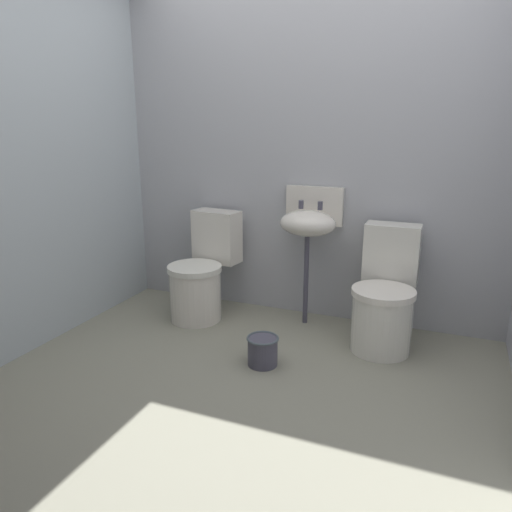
# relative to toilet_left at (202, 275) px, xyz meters

# --- Properties ---
(ground_plane) EXTENTS (3.27, 2.93, 0.08)m
(ground_plane) POSITION_rel_toilet_left_xyz_m (0.69, -0.91, -0.36)
(ground_plane) COLOR gray
(wall_back) EXTENTS (3.27, 0.10, 2.47)m
(wall_back) POSITION_rel_toilet_left_xyz_m (0.69, 0.40, 0.92)
(wall_back) COLOR #A9ABB0
(wall_back) RESTS_ON ground
(wall_left) EXTENTS (0.10, 2.73, 2.47)m
(wall_left) POSITION_rel_toilet_left_xyz_m (-0.80, -0.81, 0.92)
(wall_left) COLOR #A8B2B8
(wall_left) RESTS_ON ground
(toilet_left) EXTENTS (0.45, 0.63, 0.78)m
(toilet_left) POSITION_rel_toilet_left_xyz_m (0.00, 0.00, 0.00)
(toilet_left) COLOR silver
(toilet_left) RESTS_ON ground
(toilet_right) EXTENTS (0.40, 0.59, 0.78)m
(toilet_right) POSITION_rel_toilet_left_xyz_m (1.35, -0.00, 0.00)
(toilet_right) COLOR silver
(toilet_right) RESTS_ON ground
(sink) EXTENTS (0.42, 0.35, 0.99)m
(sink) POSITION_rel_toilet_left_xyz_m (0.77, 0.19, 0.43)
(sink) COLOR #484656
(sink) RESTS_ON ground
(bucket) EXTENTS (0.20, 0.20, 0.18)m
(bucket) POSITION_rel_toilet_left_xyz_m (0.71, -0.56, -0.23)
(bucket) COLOR #484656
(bucket) RESTS_ON ground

